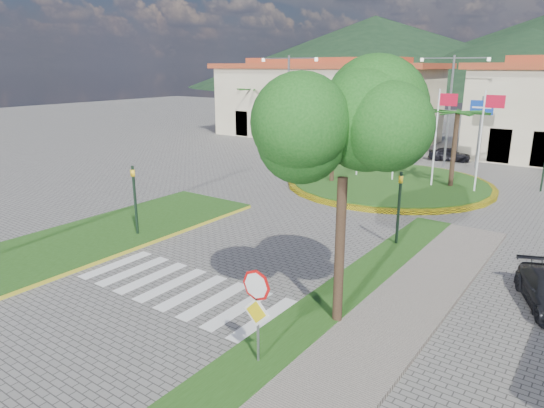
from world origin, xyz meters
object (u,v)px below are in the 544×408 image
Objects in this scene: white_van at (332,140)px; car_dark_a at (449,154)px; deciduous_tree at (344,149)px; stop_sign at (257,303)px; roundabout_island at (389,183)px.

white_van is 1.25× the size of car_dark_a.
deciduous_tree is at bearing 178.33° from car_dark_a.
deciduous_tree is (0.60, 3.04, 3.38)m from stop_sign.
car_dark_a is (11.11, -0.97, -0.01)m from white_van.
deciduous_tree is 28.40m from car_dark_a.
deciduous_tree reaches higher than white_van.
deciduous_tree is at bearing 78.82° from stop_sign.
deciduous_tree is 33.06m from white_van.
deciduous_tree is at bearing -133.76° from white_van.
roundabout_island is 4.02× the size of car_dark_a.
stop_sign is 0.84× the size of car_dark_a.
roundabout_island is at bearing -120.78° from white_van.
car_dark_a is (-4.28, 30.63, -1.25)m from stop_sign.
roundabout_island reaches higher than car_dark_a.
stop_sign is 30.95m from car_dark_a.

